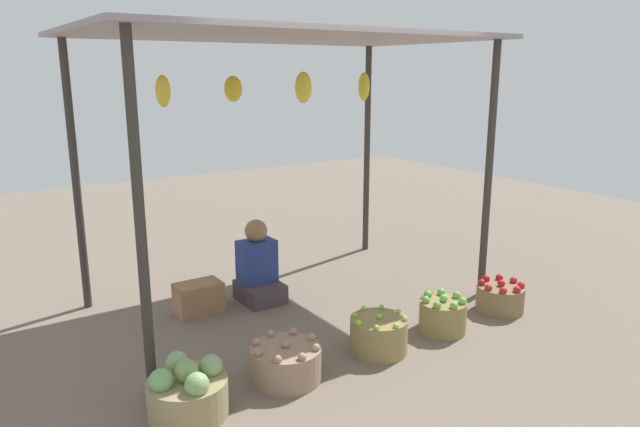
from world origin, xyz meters
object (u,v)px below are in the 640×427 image
(basket_red_apples, at_px, (500,297))
(wooden_crate_near_vendor, at_px, (195,301))
(vendor_person, at_px, (258,270))
(basket_potatoes, at_px, (286,363))
(basket_cabbages, at_px, (188,392))
(basket_limes, at_px, (379,335))
(wooden_crate_stacked_rear, at_px, (199,298))
(basket_green_apples, at_px, (443,315))

(basket_red_apples, distance_m, wooden_crate_near_vendor, 2.74)
(vendor_person, relative_size, basket_potatoes, 1.55)
(basket_cabbages, bearing_deg, vendor_person, 48.66)
(basket_limes, bearing_deg, wooden_crate_near_vendor, 120.40)
(wooden_crate_near_vendor, bearing_deg, wooden_crate_stacked_rear, -15.16)
(basket_cabbages, bearing_deg, basket_limes, -0.20)
(basket_cabbages, height_order, basket_red_apples, basket_cabbages)
(vendor_person, xyz_separation_m, wooden_crate_stacked_rear, (-0.58, 0.04, -0.16))
(basket_red_apples, bearing_deg, wooden_crate_stacked_rear, 146.81)
(basket_red_apples, height_order, wooden_crate_stacked_rear, basket_red_apples)
(wooden_crate_near_vendor, distance_m, wooden_crate_stacked_rear, 0.04)
(basket_potatoes, relative_size, wooden_crate_near_vendor, 1.46)
(basket_limes, xyz_separation_m, wooden_crate_near_vendor, (-0.88, 1.50, -0.03))
(vendor_person, relative_size, basket_cabbages, 1.54)
(basket_green_apples, bearing_deg, wooden_crate_stacked_rear, 135.21)
(vendor_person, distance_m, basket_limes, 1.49)
(vendor_person, relative_size, basket_red_apples, 1.84)
(vendor_person, height_order, basket_potatoes, vendor_person)
(basket_red_apples, bearing_deg, basket_cabbages, -179.94)
(vendor_person, bearing_deg, basket_green_apples, -57.42)
(basket_potatoes, distance_m, wooden_crate_near_vendor, 1.47)
(basket_cabbages, relative_size, basket_limes, 1.15)
(vendor_person, height_order, basket_green_apples, vendor_person)
(basket_cabbages, distance_m, wooden_crate_stacked_rear, 1.64)
(basket_red_apples, relative_size, wooden_crate_near_vendor, 1.23)
(basket_limes, distance_m, wooden_crate_stacked_rear, 1.72)
(wooden_crate_stacked_rear, bearing_deg, vendor_person, -4.10)
(basket_potatoes, xyz_separation_m, basket_green_apples, (1.48, -0.05, 0.02))
(basket_red_apples, height_order, wooden_crate_near_vendor, basket_red_apples)
(basket_green_apples, height_order, wooden_crate_near_vendor, basket_green_apples)
(basket_limes, xyz_separation_m, basket_green_apples, (0.67, -0.02, 0.00))
(basket_potatoes, bearing_deg, basket_red_apples, -0.76)
(basket_green_apples, distance_m, basket_red_apples, 0.75)
(basket_potatoes, relative_size, basket_limes, 1.14)
(basket_potatoes, xyz_separation_m, basket_red_apples, (2.23, -0.03, -0.00))
(wooden_crate_near_vendor, height_order, wooden_crate_stacked_rear, wooden_crate_stacked_rear)
(basket_cabbages, height_order, basket_green_apples, basket_cabbages)
(basket_limes, xyz_separation_m, wooden_crate_stacked_rear, (-0.85, 1.49, -0.00))
(vendor_person, distance_m, wooden_crate_stacked_rear, 0.61)
(basket_cabbages, bearing_deg, basket_red_apples, 0.06)
(basket_green_apples, xyz_separation_m, basket_red_apples, (0.75, 0.02, -0.02))
(basket_limes, relative_size, wooden_crate_stacked_rear, 1.09)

